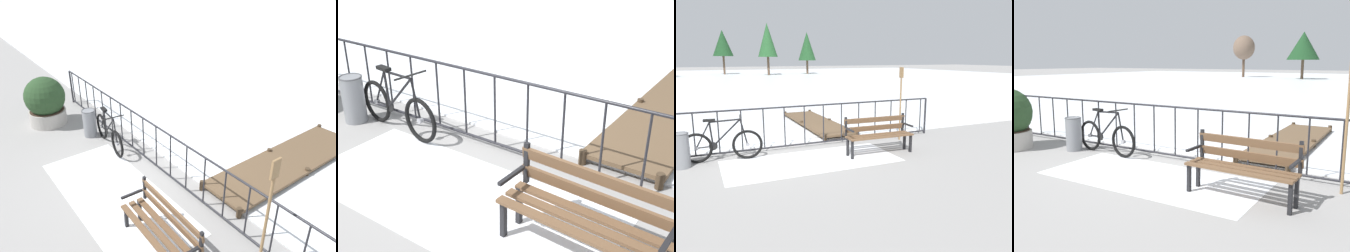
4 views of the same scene
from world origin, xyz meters
TOP-DOWN VIEW (x-y plane):
  - ground_plane at (0.00, 0.00)m, footprint 160.00×160.00m
  - snow_patch at (0.54, -1.20)m, footprint 3.77×1.64m
  - railing_fence at (0.00, 0.00)m, footprint 9.06×0.06m
  - bicycle_near_railing at (-1.23, -0.38)m, footprint 1.71×0.52m
  - park_bench at (2.17, -1.23)m, footprint 1.62×0.54m
  - planter_with_shrub at (-3.44, -1.15)m, footprint 1.09×1.09m
  - trash_bin at (-2.04, -0.52)m, footprint 0.35×0.35m
  - oar_upright at (3.38, -0.35)m, footprint 0.04×0.16m
  - wooden_dock at (1.92, 2.41)m, footprint 1.10×4.32m

SIDE VIEW (x-z plane):
  - ground_plane at x=0.00m, z-range 0.00..0.00m
  - snow_patch at x=0.54m, z-range 0.00..0.01m
  - wooden_dock at x=1.92m, z-range 0.02..0.22m
  - bicycle_near_railing at x=-1.23m, z-range -0.12..0.86m
  - trash_bin at x=-2.04m, z-range 0.01..0.74m
  - park_bench at x=2.17m, z-range 0.07..0.96m
  - railing_fence at x=0.00m, z-range 0.02..1.09m
  - planter_with_shrub at x=-3.44m, z-range -0.01..1.34m
  - oar_upright at x=3.38m, z-range 0.15..2.13m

